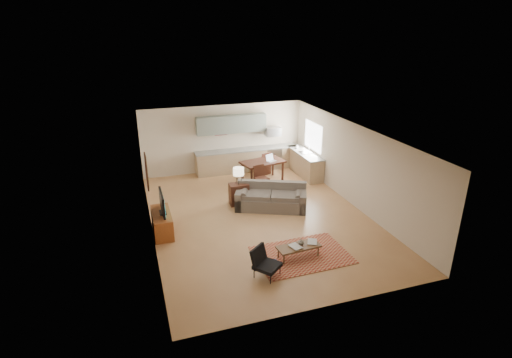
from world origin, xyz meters
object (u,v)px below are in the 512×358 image
object	(u,v)px
console_table	(239,194)
sofa	(271,197)
armchair	(267,263)
dining_table	(263,171)
coffee_table	(298,252)
tv_credenza	(162,223)

from	to	relation	value
console_table	sofa	bearing A→B (deg)	-33.89
armchair	sofa	bearing A→B (deg)	29.08
sofa	dining_table	world-z (taller)	sofa
sofa	armchair	size ratio (longest dim) A/B	3.28
console_table	coffee_table	bearing A→B (deg)	-79.69
coffee_table	armchair	distance (m)	1.19
coffee_table	dining_table	size ratio (longest dim) A/B	0.71
sofa	console_table	bearing A→B (deg)	168.43
coffee_table	armchair	bearing A→B (deg)	-157.56
sofa	coffee_table	bearing A→B (deg)	-72.68
coffee_table	console_table	distance (m)	3.68
sofa	coffee_table	xyz separation A→B (m)	(-0.35, -2.99, -0.24)
sofa	dining_table	size ratio (longest dim) A/B	1.48
tv_credenza	dining_table	world-z (taller)	dining_table
armchair	coffee_table	bearing A→B (deg)	-12.39
armchair	dining_table	bearing A→B (deg)	32.58
armchair	tv_credenza	bearing A→B (deg)	86.38
console_table	dining_table	bearing A→B (deg)	51.98
sofa	tv_credenza	world-z (taller)	sofa
sofa	console_table	distance (m)	1.11
coffee_table	console_table	size ratio (longest dim) A/B	1.56
armchair	tv_credenza	world-z (taller)	armchair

